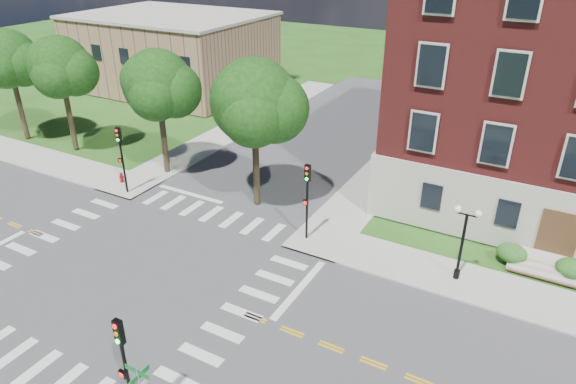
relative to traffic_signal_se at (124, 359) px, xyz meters
The scene contains 17 objects.
ground 10.61m from the traffic_signal_se, 135.03° to the left, with size 160.00×160.00×0.00m, color #274B15.
road_ew 10.61m from the traffic_signal_se, 135.03° to the left, with size 90.00×12.00×0.01m, color #3D3D3F.
road_ns 10.60m from the traffic_signal_se, 135.03° to the left, with size 12.00×90.00×0.01m, color #3D3D3F.
sidewalk_ne 24.18m from the traffic_signal_se, 69.96° to the left, with size 34.00×34.00×0.12m.
sidewalk_nw 32.01m from the traffic_signal_se, 135.01° to the left, with size 34.00×34.00×0.12m.
crosswalk_east 7.83m from the traffic_signal_se, 89.66° to the left, with size 2.20×10.20×0.02m, color silver, non-canonical shape.
stop_bar_east 10.76m from the traffic_signal_se, 80.81° to the left, with size 0.40×5.50×0.00m, color silver.
secondary_building 47.24m from the traffic_signal_se, 128.13° to the left, with size 20.40×15.40×8.30m.
tree_a 34.73m from the traffic_signal_se, 149.60° to the left, with size 4.80×4.80×9.46m.
tree_b 30.02m from the traffic_signal_se, 143.31° to the left, with size 4.80×4.80×9.39m.
tree_c 23.06m from the traffic_signal_se, 127.85° to the left, with size 4.98×4.98×9.31m.
tree_d 18.24m from the traffic_signal_se, 107.13° to the left, with size 5.43×5.43×9.81m.
traffic_signal_se is the anchor object (origin of this frame).
traffic_signal_ne 14.61m from the traffic_signal_se, 90.97° to the left, with size 0.34×0.38×4.80m.
traffic_signal_nw 19.82m from the traffic_signal_se, 135.51° to the left, with size 0.37×0.43×4.80m.
twin_lamp_west 17.22m from the traffic_signal_se, 60.19° to the left, with size 1.36×0.36×4.23m.
fire_hydrant 21.78m from the traffic_signal_se, 136.39° to the left, with size 0.35×0.35×0.75m.
Camera 1 is at (18.70, -16.04, 16.57)m, focal length 32.00 mm.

